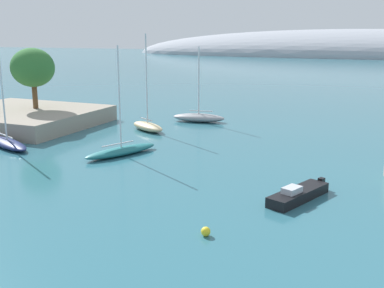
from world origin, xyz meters
TOP-DOWN VIEW (x-y plane):
  - shore_outcrop at (-28.82, 35.83)m, footprint 17.69×15.00m
  - tree_clump_shore at (-27.66, 37.26)m, footprint 5.16×5.16m
  - distant_ridge at (-4.89, 244.02)m, footprint 242.79×71.55m
  - sailboat_grey_near_shore at (-9.69, 45.98)m, footprint 6.81×3.15m
  - sailboat_teal_mid_mooring at (-10.00, 28.15)m, footprint 4.57×7.58m
  - sailboat_navy_outer_mooring at (-21.86, 26.49)m, footprint 7.82×4.85m
  - sailboat_sand_end_of_line at (-13.00, 38.70)m, footprint 5.77×4.54m
  - motorboat_black_foreground at (6.88, 22.77)m, footprint 3.33×5.87m
  - mooring_buoy_yellow at (3.29, 15.14)m, footprint 0.52×0.52m

SIDE VIEW (x-z plane):
  - distant_ridge at x=-4.89m, z-range -13.31..13.31m
  - mooring_buoy_yellow at x=3.29m, z-range 0.00..0.52m
  - motorboat_black_foreground at x=6.88m, z-range -0.16..0.93m
  - sailboat_teal_mid_mooring at x=-10.00m, z-range -4.43..5.35m
  - sailboat_navy_outer_mooring at x=-21.86m, z-range -4.74..5.68m
  - sailboat_sand_end_of_line at x=-13.00m, z-range -4.80..5.96m
  - sailboat_grey_near_shore at x=-9.69m, z-range -4.02..5.22m
  - shore_outcrop at x=-28.82m, z-range 0.00..1.86m
  - tree_clump_shore at x=-27.66m, z-range 3.14..10.40m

